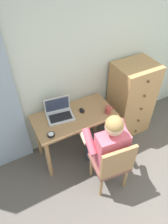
% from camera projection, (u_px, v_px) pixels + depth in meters
% --- Properties ---
extents(wall_back, '(4.80, 0.05, 2.50)m').
position_uv_depth(wall_back, '(90.00, 62.00, 2.73)').
color(wall_back, silver).
rests_on(wall_back, ground_plane).
extents(desk, '(1.07, 0.55, 0.74)m').
position_uv_depth(desk, '(74.00, 122.00, 2.79)').
color(desk, '#9E754C').
rests_on(desk, ground_plane).
extents(dresser, '(0.58, 0.51, 1.20)m').
position_uv_depth(dresser, '(131.00, 99.00, 3.17)').
color(dresser, tan).
rests_on(dresser, ground_plane).
extents(chair, '(0.47, 0.45, 0.87)m').
position_uv_depth(chair, '(112.00, 164.00, 2.46)').
color(chair, brown).
rests_on(chair, ground_plane).
extents(person_seated, '(0.57, 0.61, 1.19)m').
position_uv_depth(person_seated, '(107.00, 143.00, 2.46)').
color(person_seated, '#33384C').
rests_on(person_seated, ground_plane).
extents(laptop, '(0.37, 0.29, 0.24)m').
position_uv_depth(laptop, '(59.00, 113.00, 2.67)').
color(laptop, '#B7BABF').
rests_on(laptop, desk).
extents(computer_mouse, '(0.07, 0.11, 0.03)m').
position_uv_depth(computer_mouse, '(82.00, 110.00, 2.75)').
color(computer_mouse, black).
rests_on(computer_mouse, desk).
extents(desk_clock, '(0.09, 0.09, 0.03)m').
position_uv_depth(desk_clock, '(51.00, 135.00, 2.44)').
color(desk_clock, black).
rests_on(desk_clock, desk).
extents(coffee_mug, '(0.12, 0.08, 0.09)m').
position_uv_depth(coffee_mug, '(108.00, 110.00, 2.71)').
color(coffee_mug, '#9E3D38').
rests_on(coffee_mug, desk).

